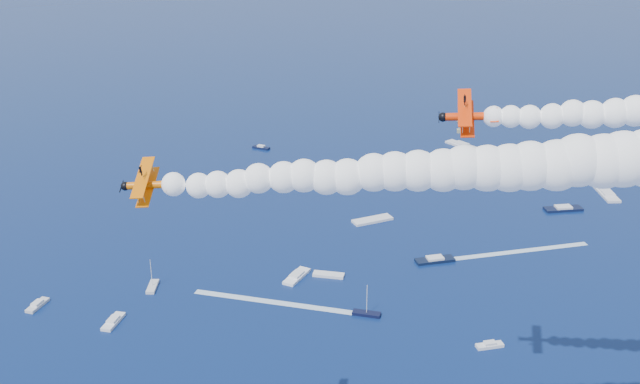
% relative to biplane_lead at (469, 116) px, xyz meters
% --- Properties ---
extents(biplane_lead, '(9.78, 11.69, 8.50)m').
position_rel_biplane_lead_xyz_m(biplane_lead, '(0.00, 0.00, 0.00)').
color(biplane_lead, '#FA3405').
extents(biplane_trail, '(8.79, 10.18, 7.19)m').
position_rel_biplane_lead_xyz_m(biplane_trail, '(-32.25, -29.41, -3.61)').
color(biplane_trail, orange).
extents(smoke_trail_trail, '(65.78, 41.40, 11.68)m').
position_rel_biplane_lead_xyz_m(smoke_trail_trail, '(-2.11, -19.91, -1.19)').
color(smoke_trail_trail, white).
extents(spectator_boats, '(206.53, 189.50, 0.70)m').
position_rel_biplane_lead_xyz_m(spectator_boats, '(-1.52, 88.96, -60.88)').
color(spectator_boats, black).
rests_on(spectator_boats, ground).
extents(boat_wakes, '(85.42, 61.49, 0.04)m').
position_rel_biplane_lead_xyz_m(boat_wakes, '(-23.72, 63.90, -61.20)').
color(boat_wakes, white).
rests_on(boat_wakes, ground).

